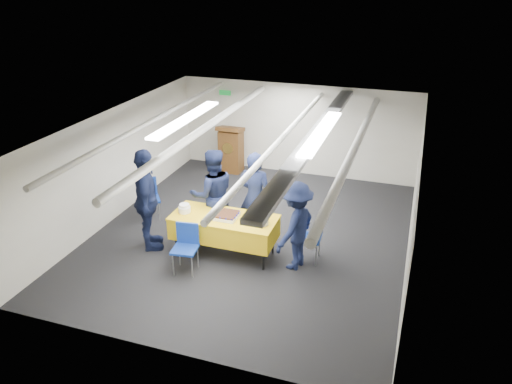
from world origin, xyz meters
TOP-DOWN VIEW (x-y plane):
  - ground at (0.00, 0.00)m, footprint 7.00×7.00m
  - room_shell at (0.09, 0.41)m, footprint 6.00×7.00m
  - serving_table at (-0.23, -0.83)m, footprint 1.93×0.83m
  - sheet_cake at (-0.23, -0.84)m, footprint 0.52×0.40m
  - plate_stack_left at (-0.99, -0.88)m, footprint 0.23×0.23m
  - plate_stack_right at (0.51, -0.88)m, footprint 0.23×0.23m
  - podium at (-1.60, 3.05)m, footprint 0.62×0.53m
  - chair_near at (-0.67, -1.52)m, footprint 0.47×0.47m
  - chair_right at (1.37, -0.53)m, footprint 0.43×0.43m
  - chair_left at (-2.30, 0.05)m, footprint 0.59×0.59m
  - sailor_a at (0.13, -0.14)m, footprint 0.66×0.44m
  - sailor_b at (-0.68, -0.29)m, footprint 1.12×1.07m
  - sailor_c at (-1.66, -1.06)m, footprint 0.99×1.24m
  - sailor_d at (1.10, -0.82)m, footprint 0.86×1.17m

SIDE VIEW (x-z plane):
  - ground at x=0.00m, z-range 0.00..0.00m
  - chair_near at x=-0.67m, z-range 0.10..0.97m
  - chair_right at x=1.37m, z-range 0.10..0.97m
  - chair_left at x=-2.30m, z-range 0.10..0.97m
  - serving_table at x=-0.23m, z-range 0.17..0.94m
  - podium at x=-1.60m, z-range -0.01..1.24m
  - sailor_d at x=1.10m, z-range 0.00..1.62m
  - sheet_cake at x=-0.23m, z-range 0.77..0.86m
  - plate_stack_left at x=-0.99m, z-range 0.76..0.92m
  - plate_stack_right at x=0.51m, z-range 0.76..0.93m
  - sailor_a at x=0.13m, z-range 0.00..1.82m
  - sailor_b at x=-0.68m, z-range 0.00..1.83m
  - sailor_c at x=-1.66m, z-range 0.00..1.97m
  - room_shell at x=0.09m, z-range 0.66..2.96m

